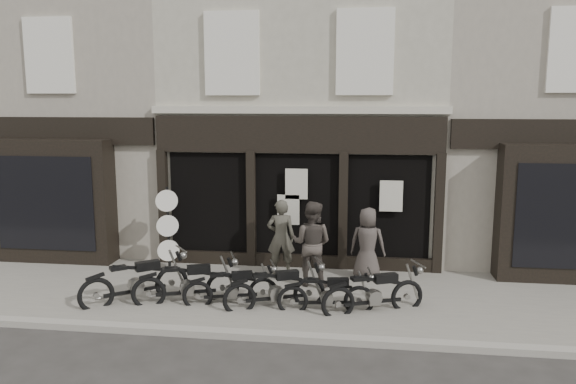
# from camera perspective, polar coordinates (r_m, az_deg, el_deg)

# --- Properties ---
(ground_plane) EXTENTS (90.00, 90.00, 0.00)m
(ground_plane) POSITION_cam_1_polar(r_m,az_deg,el_deg) (11.65, -0.81, -12.26)
(ground_plane) COLOR #2D2B28
(ground_plane) RESTS_ON ground
(pavement) EXTENTS (30.00, 4.20, 0.12)m
(pavement) POSITION_cam_1_polar(r_m,az_deg,el_deg) (12.47, -0.20, -10.49)
(pavement) COLOR slate
(pavement) RESTS_ON ground_plane
(kerb) EXTENTS (30.00, 0.25, 0.13)m
(kerb) POSITION_cam_1_polar(r_m,az_deg,el_deg) (10.49, -1.83, -14.42)
(kerb) COLOR gray
(kerb) RESTS_ON ground_plane
(central_building) EXTENTS (7.30, 6.22, 8.34)m
(central_building) POSITION_cam_1_polar(r_m,az_deg,el_deg) (16.74, 2.15, 8.63)
(central_building) COLOR #B1AB98
(central_building) RESTS_ON ground
(neighbour_left) EXTENTS (5.60, 6.73, 8.34)m
(neighbour_left) POSITION_cam_1_polar(r_m,az_deg,el_deg) (18.41, -18.16, 8.12)
(neighbour_left) COLOR gray
(neighbour_left) RESTS_ON ground
(neighbour_right) EXTENTS (5.60, 6.73, 8.34)m
(neighbour_right) POSITION_cam_1_polar(r_m,az_deg,el_deg) (17.28, 23.79, 7.74)
(neighbour_right) COLOR gray
(neighbour_right) RESTS_ON ground
(motorcycle_0) EXTENTS (1.98, 1.66, 1.12)m
(motorcycle_0) POSITION_cam_1_polar(r_m,az_deg,el_deg) (12.37, -15.14, -9.11)
(motorcycle_0) COLOR black
(motorcycle_0) RESTS_ON ground
(motorcycle_1) EXTENTS (2.12, 1.08, 1.07)m
(motorcycle_1) POSITION_cam_1_polar(r_m,az_deg,el_deg) (12.07, -10.18, -9.48)
(motorcycle_1) COLOR black
(motorcycle_1) RESTS_ON ground
(motorcycle_2) EXTENTS (1.92, 0.85, 0.95)m
(motorcycle_2) POSITION_cam_1_polar(r_m,az_deg,el_deg) (11.87, -5.73, -9.97)
(motorcycle_2) COLOR black
(motorcycle_2) RESTS_ON ground
(motorcycle_3) EXTENTS (2.02, 1.12, 1.03)m
(motorcycle_3) POSITION_cam_1_polar(r_m,az_deg,el_deg) (11.62, -1.21, -10.18)
(motorcycle_3) COLOR black
(motorcycle_3) RESTS_ON ground
(motorcycle_4) EXTENTS (1.96, 0.56, 0.94)m
(motorcycle_4) POSITION_cam_1_polar(r_m,az_deg,el_deg) (11.47, 4.00, -10.66)
(motorcycle_4) COLOR black
(motorcycle_4) RESTS_ON ground
(motorcycle_5) EXTENTS (2.05, 1.12, 1.04)m
(motorcycle_5) POSITION_cam_1_polar(r_m,az_deg,el_deg) (11.51, 8.77, -10.44)
(motorcycle_5) COLOR black
(motorcycle_5) RESTS_ON ground
(man_left) EXTENTS (0.72, 0.52, 1.84)m
(man_left) POSITION_cam_1_polar(r_m,az_deg,el_deg) (13.47, -0.71, -4.62)
(man_left) COLOR #434037
(man_left) RESTS_ON pavement
(man_centre) EXTENTS (1.07, 0.91, 1.93)m
(man_centre) POSITION_cam_1_polar(r_m,az_deg,el_deg) (12.73, 2.42, -5.24)
(man_centre) COLOR #403933
(man_centre) RESTS_ON pavement
(man_right) EXTENTS (0.91, 0.67, 1.70)m
(man_right) POSITION_cam_1_polar(r_m,az_deg,el_deg) (13.31, 8.08, -5.19)
(man_right) COLOR #413A36
(man_right) RESTS_ON pavement
(advert_sign_post) EXTENTS (0.51, 0.35, 2.20)m
(advert_sign_post) POSITION_cam_1_polar(r_m,az_deg,el_deg) (14.11, -12.08, -4.04)
(advert_sign_post) COLOR black
(advert_sign_post) RESTS_ON ground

